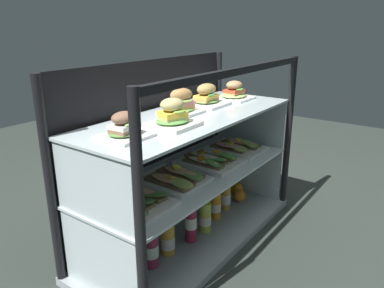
{
  "coord_description": "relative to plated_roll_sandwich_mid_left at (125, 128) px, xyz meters",
  "views": [
    {
      "loc": [
        -1.42,
        -1.02,
        1.11
      ],
      "look_at": [
        0.0,
        0.0,
        0.54
      ],
      "focal_mm": 34.61,
      "sensor_mm": 36.0,
      "label": 1
    }
  ],
  "objects": [
    {
      "name": "plated_roll_sandwich_right_of_center",
      "position": [
        0.68,
        0.07,
        0.0
      ],
      "size": [
        0.21,
        0.21,
        0.12
      ],
      "color": "white",
      "rests_on": "shelf_upper_glass"
    },
    {
      "name": "shelf_upper_glass",
      "position": [
        0.46,
        0.01,
        -0.05
      ],
      "size": [
        1.27,
        0.48,
        0.01
      ],
      "primitive_type": "cube",
      "color": "silver",
      "rests_on": "riser_upper_tier"
    },
    {
      "name": "case_frame",
      "position": [
        0.46,
        0.14,
        -0.21
      ],
      "size": [
        1.32,
        0.54,
        0.93
      ],
      "color": "black",
      "rests_on": "ground"
    },
    {
      "name": "riser_upper_tier",
      "position": [
        0.46,
        0.01,
        -0.2
      ],
      "size": [
        1.25,
        0.46,
        0.29
      ],
      "color": "silver",
      "rests_on": "shelf_lower_glass"
    },
    {
      "name": "open_sandwich_tray_mid_left",
      "position": [
        0.31,
        0.0,
        -0.32
      ],
      "size": [
        0.26,
        0.33,
        0.06
      ],
      "color": "white",
      "rests_on": "shelf_lower_glass"
    },
    {
      "name": "ground_plane",
      "position": [
        0.46,
        0.01,
        -0.74
      ],
      "size": [
        6.0,
        6.0,
        0.02
      ],
      "primitive_type": "cube",
      "color": "#2B322E",
      "rests_on": "ground"
    },
    {
      "name": "orange_fruit_near_left_post",
      "position": [
        1.0,
        0.03,
        -0.65
      ],
      "size": [
        0.08,
        0.08,
        0.08
      ],
      "primitive_type": "sphere",
      "color": "orange",
      "rests_on": "case_base_deck"
    },
    {
      "name": "open_sandwich_tray_near_right_corner",
      "position": [
        0.61,
        -0.0,
        -0.32
      ],
      "size": [
        0.26,
        0.32,
        0.06
      ],
      "color": "white",
      "rests_on": "shelf_lower_glass"
    },
    {
      "name": "plated_roll_sandwich_mid_left",
      "position": [
        0.0,
        0.0,
        0.0
      ],
      "size": [
        0.18,
        0.18,
        0.1
      ],
      "color": "white",
      "rests_on": "shelf_upper_glass"
    },
    {
      "name": "juice_bottle_front_fourth",
      "position": [
        0.23,
        -0.01,
        -0.6
      ],
      "size": [
        0.07,
        0.07,
        0.23
      ],
      "color": "gold",
      "rests_on": "case_base_deck"
    },
    {
      "name": "case_base_deck",
      "position": [
        0.46,
        0.01,
        -0.71
      ],
      "size": [
        1.32,
        0.54,
        0.04
      ],
      "primitive_type": "cube",
      "color": "#99A1A6",
      "rests_on": "ground"
    },
    {
      "name": "open_sandwich_tray_center",
      "position": [
        0.02,
        -0.01,
        -0.32
      ],
      "size": [
        0.26,
        0.32,
        0.06
      ],
      "color": "white",
      "rests_on": "shelf_lower_glass"
    },
    {
      "name": "open_sandwich_tray_left_of_center",
      "position": [
        0.9,
        -0.0,
        -0.32
      ],
      "size": [
        0.26,
        0.32,
        0.06
      ],
      "color": "white",
      "rests_on": "shelf_lower_glass"
    },
    {
      "name": "juice_bottle_back_right",
      "position": [
        0.11,
        -0.01,
        -0.58
      ],
      "size": [
        0.07,
        0.07,
        0.25
      ],
      "color": "#982946",
      "rests_on": "case_base_deck"
    },
    {
      "name": "juice_bottle_back_center",
      "position": [
        0.66,
        -0.01,
        -0.6
      ],
      "size": [
        0.07,
        0.07,
        0.21
      ],
      "color": "orange",
      "rests_on": "case_base_deck"
    },
    {
      "name": "plated_roll_sandwich_left_of_center",
      "position": [
        0.24,
        -0.05,
        0.01
      ],
      "size": [
        0.19,
        0.19,
        0.12
      ],
      "color": "white",
      "rests_on": "shelf_upper_glass"
    },
    {
      "name": "orange_fruit_rolled_forward",
      "position": [
        0.95,
        0.11,
        -0.65
      ],
      "size": [
        0.08,
        0.08,
        0.08
      ],
      "primitive_type": "sphere",
      "color": "orange",
      "rests_on": "case_base_deck"
    },
    {
      "name": "juice_bottle_near_post",
      "position": [
        0.38,
        -0.04,
        -0.58
      ],
      "size": [
        0.06,
        0.06,
        0.24
      ],
      "color": "#A2233F",
      "rests_on": "case_base_deck"
    },
    {
      "name": "juice_bottle_tucked_behind",
      "position": [
        0.5,
        -0.04,
        -0.6
      ],
      "size": [
        0.07,
        0.07,
        0.23
      ],
      "color": "#BBC749",
      "rests_on": "case_base_deck"
    },
    {
      "name": "juice_bottle_front_middle",
      "position": [
        0.78,
        -0.01,
        -0.6
      ],
      "size": [
        0.06,
        0.06,
        0.22
      ],
      "color": "gold",
      "rests_on": "case_base_deck"
    },
    {
      "name": "orange_fruit_beside_bottles",
      "position": [
        0.93,
        -0.02,
        -0.65
      ],
      "size": [
        0.08,
        0.08,
        0.08
      ],
      "primitive_type": "sphere",
      "color": "orange",
      "rests_on": "case_base_deck"
    },
    {
      "name": "riser_lower_tier",
      "position": [
        0.46,
        0.01,
        -0.52
      ],
      "size": [
        1.25,
        0.46,
        0.34
      ],
      "color": "silver",
      "rests_on": "case_base_deck"
    },
    {
      "name": "plated_roll_sandwich_mid_right",
      "position": [
        0.45,
        0.07,
        0.01
      ],
      "size": [
        0.18,
        0.18,
        0.12
      ],
      "color": "white",
      "rests_on": "shelf_upper_glass"
    },
    {
      "name": "shelf_lower_glass",
      "position": [
        0.46,
        0.01,
        -0.35
      ],
      "size": [
        1.27,
        0.48,
        0.01
      ],
      "primitive_type": "cube",
      "color": "silver",
      "rests_on": "riser_lower_tier"
    },
    {
      "name": "plated_roll_sandwich_near_right_corner",
      "position": [
        0.91,
        0.03,
        -0.0
      ],
      "size": [
        0.19,
        0.19,
        0.11
      ],
      "color": "white",
      "rests_on": "shelf_upper_glass"
    },
    {
      "name": "juice_bottle_front_left_end",
      "position": [
        -0.05,
        -0.02,
        -0.6
      ],
      "size": [
        0.06,
        0.06,
        0.21
      ],
      "color": "gold",
      "rests_on": "case_base_deck"
    }
  ]
}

